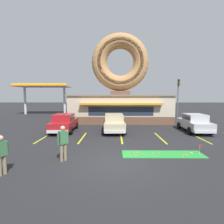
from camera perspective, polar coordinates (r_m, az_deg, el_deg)
name	(u,v)px	position (r m, az deg, el deg)	size (l,w,h in m)	color
ground_plane	(116,162)	(8.85, 1.26, -16.06)	(160.00, 160.00, 0.00)	#232326
donut_shop_building	(120,92)	(22.21, 2.64, 6.59)	(12.30, 6.75, 10.96)	brown
putting_mat	(163,154)	(10.29, 16.19, -13.09)	(4.45, 1.23, 0.03)	green
mini_donut_near_left	(158,153)	(10.24, 14.88, -12.95)	(0.13, 0.13, 0.04)	#D8667F
mini_donut_near_right	(186,155)	(10.47, 23.12, -12.79)	(0.13, 0.13, 0.04)	#D17F47
mini_donut_mid_left	(143,154)	(9.96, 10.07, -13.37)	(0.13, 0.13, 0.04)	#A5724C
mini_donut_mid_centre	(192,153)	(10.95, 24.54, -12.05)	(0.13, 0.13, 0.04)	#E5C666
mini_donut_mid_right	(183,156)	(10.18, 22.14, -13.27)	(0.13, 0.13, 0.04)	#D17F47
mini_donut_far_left	(135,155)	(9.78, 7.65, -13.69)	(0.13, 0.13, 0.04)	#D17F47
mini_donut_far_centre	(137,153)	(10.16, 8.26, -12.96)	(0.13, 0.13, 0.04)	#D17F47
mini_donut_far_right	(134,152)	(10.14, 7.04, -12.99)	(0.13, 0.13, 0.04)	#D8667F
golf_ball	(153,153)	(10.18, 13.19, -12.99)	(0.04, 0.04, 0.04)	white
putting_flag_pin	(200,147)	(10.78, 26.90, -10.25)	(0.13, 0.01, 0.55)	silver
car_champagne	(114,122)	(15.80, 0.66, -3.29)	(2.08, 4.61, 1.60)	#BCAD89
car_silver	(194,122)	(17.46, 25.28, -2.98)	(2.14, 4.64, 1.60)	#B2B5BA
car_red	(64,122)	(16.43, -15.36, -3.14)	(2.10, 4.62, 1.60)	maroon
pedestrian_blue_sweater_man	(1,153)	(8.51, -32.40, -11.31)	(0.38, 0.54, 1.64)	#7F7056
pedestrian_leather_jacket_man	(63,141)	(9.04, -15.70, -9.22)	(0.47, 0.43, 1.77)	#7F7056
trash_bin	(61,121)	(20.00, -16.42, -2.78)	(0.57, 0.57, 0.97)	#51565B
traffic_light_pole	(178,93)	(28.56, 20.80, 5.89)	(0.28, 0.47, 5.80)	#595B60
gas_station_canopy	(44,87)	(33.09, -21.25, 7.73)	(9.00, 4.46, 5.30)	silver
parking_stripe_far_left	(44,138)	(14.66, -21.32, -7.78)	(0.12, 3.60, 0.01)	yellow
parking_stripe_left	(83,138)	(13.84, -9.59, -8.25)	(0.12, 3.60, 0.01)	yellow
parking_stripe_mid_left	(121,138)	(13.64, 3.05, -8.39)	(0.12, 3.60, 0.01)	yellow
parking_stripe_centre	(160,138)	(14.09, 15.46, -8.13)	(0.12, 3.60, 0.01)	yellow
parking_stripe_mid_right	(199,138)	(15.13, 26.61, -7.57)	(0.12, 3.60, 0.01)	yellow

